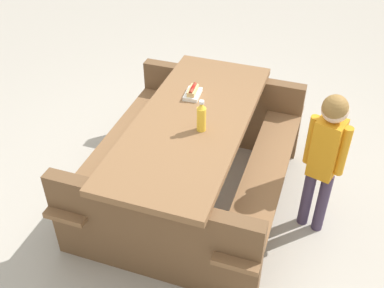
{
  "coord_description": "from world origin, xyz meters",
  "views": [
    {
      "loc": [
        -2.51,
        -0.84,
        2.58
      ],
      "look_at": [
        0.0,
        0.0,
        0.52
      ],
      "focal_mm": 42.9,
      "sensor_mm": 36.0,
      "label": 1
    }
  ],
  "objects_px": {
    "hotdog_tray": "(193,92)",
    "picnic_table": "(192,153)",
    "soda_bottle": "(201,117)",
    "child_in_coat": "(326,149)"
  },
  "relations": [
    {
      "from": "soda_bottle",
      "to": "child_in_coat",
      "type": "bearing_deg",
      "value": -83.7
    },
    {
      "from": "hotdog_tray",
      "to": "picnic_table",
      "type": "bearing_deg",
      "value": -162.67
    },
    {
      "from": "soda_bottle",
      "to": "child_in_coat",
      "type": "relative_size",
      "value": 0.21
    },
    {
      "from": "picnic_table",
      "to": "hotdog_tray",
      "type": "xyz_separation_m",
      "value": [
        0.29,
        0.09,
        0.34
      ]
    },
    {
      "from": "soda_bottle",
      "to": "child_in_coat",
      "type": "xyz_separation_m",
      "value": [
        0.09,
        -0.83,
        -0.13
      ]
    },
    {
      "from": "soda_bottle",
      "to": "child_in_coat",
      "type": "height_order",
      "value": "child_in_coat"
    },
    {
      "from": "picnic_table",
      "to": "child_in_coat",
      "type": "bearing_deg",
      "value": -90.88
    },
    {
      "from": "hotdog_tray",
      "to": "child_in_coat",
      "type": "bearing_deg",
      "value": -106.58
    },
    {
      "from": "picnic_table",
      "to": "child_in_coat",
      "type": "relative_size",
      "value": 1.6
    },
    {
      "from": "hotdog_tray",
      "to": "soda_bottle",
      "type": "bearing_deg",
      "value": -154.14
    }
  ]
}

